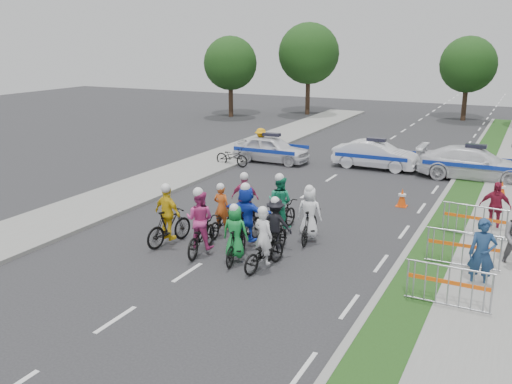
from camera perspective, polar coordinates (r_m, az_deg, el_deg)
The scene contains 30 objects.
ground at distance 15.88m, azimuth -6.87°, elevation -8.00°, with size 90.00×90.00×0.00m, color #28282B.
curb_right at distance 18.47m, azimuth 15.47°, elevation -4.86°, with size 0.20×60.00×0.12m, color gray.
grass_strip at distance 18.37m, azimuth 17.61°, elevation -5.16°, with size 1.20×60.00×0.11m, color #1F4014.
sidewalk_right at distance 18.23m, azimuth 23.22°, elevation -5.84°, with size 2.40×60.00×0.13m, color gray.
sidewalk_left at distance 23.35m, azimuth -13.60°, elevation -0.49°, with size 3.00×60.00×0.13m, color gray.
rider_0 at distance 15.81m, azimuth 0.80°, elevation -5.62°, with size 0.95×1.89×1.84m.
rider_1 at distance 16.25m, azimuth -2.04°, elevation -4.73°, with size 0.80×1.73×1.76m.
rider_2 at distance 16.97m, azimuth -5.57°, elevation -3.68°, with size 1.02×2.09×2.04m.
rider_3 at distance 17.75m, azimuth -8.73°, elevation -2.91°, with size 1.05×1.95×1.98m.
rider_4 at distance 16.88m, azimuth 1.99°, elevation -3.93°, with size 1.03×1.79×1.78m.
rider_5 at distance 17.47m, azimuth -0.95°, elevation -2.74°, with size 1.63×1.95×2.02m.
rider_6 at distance 18.53m, azimuth -3.39°, elevation -2.54°, with size 0.62×1.72×1.75m.
rider_7 at distance 17.90m, azimuth 5.37°, elevation -2.75°, with size 0.83×1.81×1.86m.
rider_8 at distance 18.71m, azimuth 2.42°, elevation -1.83°, with size 0.89×2.02×2.01m.
rider_9 at distance 19.32m, azimuth -1.06°, elevation -1.32°, with size 1.01×1.86×1.89m.
police_car_0 at distance 29.24m, azimuth 1.56°, elevation 4.32°, with size 1.59×3.95×1.34m, color white.
police_car_1 at distance 28.38m, azimuth 11.86°, elevation 3.65°, with size 1.42×4.07×1.34m, color white.
police_car_2 at distance 27.44m, azimuth 21.00°, elevation 2.67°, with size 2.02×4.98×1.45m, color white.
spectator_0 at distance 15.60m, azimuth 21.68°, elevation -5.79°, with size 0.68×0.44×1.86m, color navy.
spectator_2 at distance 20.28m, azimuth 22.79°, elevation -1.37°, with size 1.00×0.41×1.70m, color maroon.
marshal_hiviz at distance 29.51m, azimuth 0.49°, elevation 4.77°, with size 1.09×0.63×1.69m, color #EDA10C.
barrier_0 at distance 14.25m, azimuth 18.65°, elevation -9.11°, with size 2.00×0.50×1.12m, color #A5A8AD, non-canonical shape.
barrier_1 at distance 16.73m, azimuth 19.98°, elevation -5.55°, with size 2.00×0.50×1.12m, color #A5A8AD, non-canonical shape.
barrier_2 at distance 19.32m, azimuth 20.97°, elevation -2.87°, with size 2.00×0.50×1.12m, color #A5A8AD, non-canonical shape.
cone_0 at distance 22.29m, azimuth 14.40°, elevation -0.55°, with size 0.40×0.40×0.70m.
cone_1 at distance 24.74m, azimuth 23.37°, elevation 0.21°, with size 0.40×0.40×0.70m.
parked_bike at distance 28.35m, azimuth -2.42°, elevation 3.56°, with size 0.64×1.82×0.96m, color black.
tree_0 at distance 45.86m, azimuth -2.58°, elevation 12.74°, with size 4.20×4.20×6.30m.
tree_3 at distance 47.35m, azimuth 5.29°, elevation 13.62°, with size 4.90×4.90×7.35m.
tree_4 at distance 46.46m, azimuth 20.45°, elevation 11.85°, with size 4.20×4.20×6.30m.
Camera 1 is at (8.10, -12.13, 6.26)m, focal length 40.00 mm.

